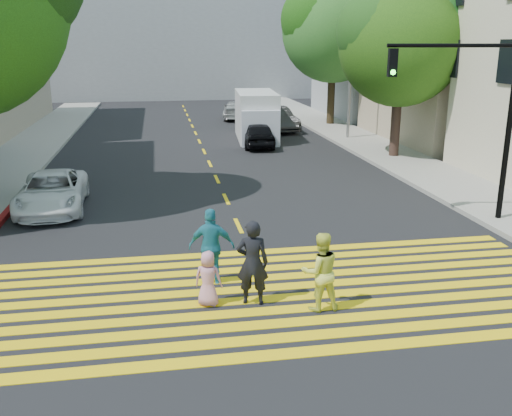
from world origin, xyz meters
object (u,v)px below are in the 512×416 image
object	(u,v)px
tree_right_near	(403,37)
white_sedan	(52,192)
tree_right_far	(335,25)
white_van	(257,117)
dark_car_near	(258,134)
pedestrian_child	(208,279)
pedestrian_man	(252,263)
dark_car_parked	(276,119)
silver_car	(236,110)
traffic_signal	(477,103)
pedestrian_extra	(212,246)
pedestrian_woman	(320,272)

from	to	relation	value
tree_right_near	white_sedan	world-z (taller)	tree_right_near
tree_right_near	tree_right_far	distance (m)	10.97
white_van	dark_car_near	bearing A→B (deg)	-93.75
pedestrian_child	dark_car_near	world-z (taller)	dark_car_near
pedestrian_man	dark_car_parked	distance (m)	23.86
silver_car	traffic_signal	bearing A→B (deg)	107.02
tree_right_far	white_van	distance (m)	8.80
pedestrian_extra	dark_car_parked	bearing A→B (deg)	-95.67
pedestrian_extra	traffic_signal	bearing A→B (deg)	-148.50
dark_car_near	white_van	world-z (taller)	white_van
white_sedan	silver_car	bearing A→B (deg)	65.26
tree_right_far	dark_car_parked	size ratio (longest dim) A/B	2.12
white_sedan	white_van	size ratio (longest dim) A/B	0.77
pedestrian_man	white_van	distance (m)	20.63
dark_car_near	traffic_signal	distance (m)	14.48
pedestrian_child	dark_car_near	distance (m)	18.39
tree_right_far	white_van	xyz separation A→B (m)	(-5.66, -4.53, -4.99)
pedestrian_child	dark_car_near	xyz separation A→B (m)	(4.16, 17.91, 0.07)
white_van	dark_car_parked	bearing A→B (deg)	64.53
tree_right_far	pedestrian_man	bearing A→B (deg)	-110.48
pedestrian_extra	traffic_signal	world-z (taller)	traffic_signal
tree_right_near	dark_car_near	world-z (taller)	tree_right_near
traffic_signal	dark_car_parked	bearing A→B (deg)	104.44
silver_car	tree_right_far	bearing A→B (deg)	151.73
tree_right_near	traffic_signal	size ratio (longest dim) A/B	1.47
pedestrian_child	silver_car	size ratio (longest dim) A/B	0.27
white_sedan	tree_right_near	bearing A→B (deg)	21.21
traffic_signal	pedestrian_woman	bearing A→B (deg)	-131.36
dark_car_parked	traffic_signal	distance (m)	19.24
tree_right_far	pedestrian_woman	distance (m)	27.11
tree_right_near	tree_right_far	size ratio (longest dim) A/B	0.87
tree_right_near	pedestrian_woman	bearing A→B (deg)	-118.17
tree_right_near	pedestrian_woman	xyz separation A→B (m)	(-7.71, -14.40, -4.58)
pedestrian_woman	traffic_signal	world-z (taller)	traffic_signal
pedestrian_extra	white_sedan	xyz separation A→B (m)	(-4.44, 6.61, -0.26)
pedestrian_child	dark_car_parked	bearing A→B (deg)	-84.16
tree_right_far	dark_car_near	bearing A→B (deg)	-131.19
tree_right_near	pedestrian_child	distance (m)	17.68
tree_right_far	white_van	bearing A→B (deg)	-141.35
tree_right_far	pedestrian_extra	distance (m)	26.24
pedestrian_woman	pedestrian_extra	world-z (taller)	pedestrian_extra
tree_right_far	silver_car	size ratio (longest dim) A/B	2.13
pedestrian_woman	dark_car_near	xyz separation A→B (m)	(1.99, 18.46, -0.16)
tree_right_near	dark_car_parked	world-z (taller)	tree_right_near
pedestrian_extra	dark_car_near	size ratio (longest dim) A/B	0.45
silver_car	pedestrian_man	bearing A→B (deg)	92.00
traffic_signal	pedestrian_child	bearing A→B (deg)	-142.89
pedestrian_extra	dark_car_near	world-z (taller)	pedestrian_extra
tree_right_far	traffic_signal	bearing A→B (deg)	-96.09
tree_right_near	dark_car_parked	distance (m)	11.07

